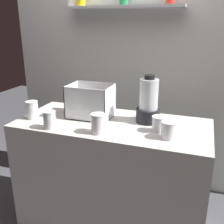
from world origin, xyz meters
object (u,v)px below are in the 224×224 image
object	(u,v)px
blender_pitcher	(148,103)
juice_cup_carrot_right	(159,125)
juice_cup_carrot_left	(50,121)
carrot_display_bin	(91,107)
juice_cup_beet_middle	(98,125)
juice_cup_beet_far_right	(168,131)
juice_cup_carrot_far_left	(32,111)

from	to	relation	value
blender_pitcher	juice_cup_carrot_right	xyz separation A→B (m)	(0.11, -0.16, -0.09)
juice_cup_carrot_left	carrot_display_bin	bearing A→B (deg)	61.11
juice_cup_beet_middle	juice_cup_beet_far_right	size ratio (longest dim) A/B	1.20
juice_cup_carrot_far_left	juice_cup_beet_middle	xyz separation A→B (m)	(0.57, -0.10, -0.00)
blender_pitcher	juice_cup_beet_far_right	xyz separation A→B (m)	(0.18, -0.25, -0.09)
juice_cup_carrot_far_left	juice_cup_carrot_right	size ratio (longest dim) A/B	1.25
juice_cup_carrot_far_left	juice_cup_carrot_right	world-z (taller)	juice_cup_carrot_far_left
juice_cup_carrot_left	juice_cup_beet_middle	size ratio (longest dim) A/B	0.93
juice_cup_beet_middle	juice_cup_beet_far_right	xyz separation A→B (m)	(0.45, 0.07, -0.01)
blender_pitcher	juice_cup_beet_far_right	size ratio (longest dim) A/B	3.12
blender_pitcher	juice_cup_carrot_far_left	xyz separation A→B (m)	(-0.84, -0.22, -0.08)
blender_pitcher	carrot_display_bin	bearing A→B (deg)	-175.44
juice_cup_carrot_left	juice_cup_carrot_right	size ratio (longest dim) A/B	1.15
juice_cup_beet_middle	juice_cup_carrot_far_left	bearing A→B (deg)	170.61
blender_pitcher	juice_cup_carrot_far_left	world-z (taller)	blender_pitcher
juice_cup_carrot_left	juice_cup_carrot_right	world-z (taller)	juice_cup_carrot_left
juice_cup_carrot_right	juice_cup_beet_middle	bearing A→B (deg)	-157.30
juice_cup_carrot_far_left	juice_cup_beet_far_right	world-z (taller)	juice_cup_carrot_far_left
carrot_display_bin	juice_cup_carrot_right	size ratio (longest dim) A/B	3.03
blender_pitcher	juice_cup_beet_middle	world-z (taller)	blender_pitcher
carrot_display_bin	blender_pitcher	xyz separation A→B (m)	(0.43, 0.03, 0.06)
juice_cup_carrot_far_left	juice_cup_beet_far_right	size ratio (longest dim) A/B	1.22
juice_cup_carrot_left	juice_cup_carrot_right	bearing A→B (deg)	14.83
juice_cup_carrot_left	juice_cup_carrot_right	distance (m)	0.74
juice_cup_beet_middle	juice_cup_carrot_right	world-z (taller)	juice_cup_beet_middle
blender_pitcher	juice_cup_carrot_left	bearing A→B (deg)	-150.07
juice_cup_beet_middle	juice_cup_beet_far_right	distance (m)	0.45
juice_cup_carrot_far_left	juice_cup_beet_middle	distance (m)	0.58
juice_cup_carrot_right	juice_cup_carrot_left	bearing A→B (deg)	-165.17
juice_cup_carrot_left	blender_pitcher	bearing A→B (deg)	29.93
juice_cup_carrot_right	juice_cup_beet_far_right	xyz separation A→B (m)	(0.08, -0.09, 0.00)
carrot_display_bin	juice_cup_beet_middle	bearing A→B (deg)	-58.85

